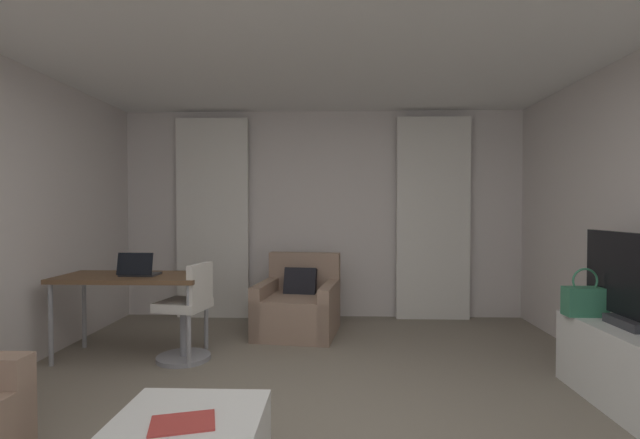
# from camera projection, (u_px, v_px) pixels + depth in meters

# --- Properties ---
(ground_plane) EXTENTS (12.00, 12.00, 0.00)m
(ground_plane) POSITION_uv_depth(u_px,v_px,m) (308.00, 432.00, 2.78)
(ground_plane) COLOR gray
(wall_window) EXTENTS (5.12, 0.06, 2.60)m
(wall_window) POSITION_uv_depth(u_px,v_px,m) (322.00, 214.00, 5.77)
(wall_window) COLOR silver
(wall_window) RESTS_ON ground
(curtain_left_panel) EXTENTS (0.90, 0.06, 2.50)m
(curtain_left_panel) POSITION_uv_depth(u_px,v_px,m) (213.00, 218.00, 5.69)
(curtain_left_panel) COLOR silver
(curtain_left_panel) RESTS_ON ground
(curtain_right_panel) EXTENTS (0.90, 0.06, 2.50)m
(curtain_right_panel) POSITION_uv_depth(u_px,v_px,m) (433.00, 218.00, 5.60)
(curtain_right_panel) COLOR silver
(curtain_right_panel) RESTS_ON ground
(armchair) EXTENTS (0.94, 0.98, 0.86)m
(armchair) POSITION_uv_depth(u_px,v_px,m) (298.00, 307.00, 4.99)
(armchair) COLOR #997A66
(armchair) RESTS_ON ground
(desk) EXTENTS (1.31, 0.63, 0.76)m
(desk) POSITION_uv_depth(u_px,v_px,m) (133.00, 282.00, 4.18)
(desk) COLOR brown
(desk) RESTS_ON ground
(desk_chair) EXTENTS (0.48, 0.48, 0.88)m
(desk_chair) POSITION_uv_depth(u_px,v_px,m) (187.00, 317.00, 4.09)
(desk_chair) COLOR gray
(desk_chair) RESTS_ON ground
(laptop) EXTENTS (0.32, 0.25, 0.22)m
(laptop) POSITION_uv_depth(u_px,v_px,m) (139.00, 271.00, 4.13)
(laptop) COLOR #2D2D33
(laptop) RESTS_ON desk
(magazine_open) EXTENTS (0.32, 0.27, 0.01)m
(magazine_open) POSITION_uv_depth(u_px,v_px,m) (183.00, 423.00, 2.02)
(magazine_open) COLOR #B73833
(magazine_open) RESTS_ON coffee_table
(tv_console) EXTENTS (0.51, 1.14, 0.55)m
(tv_console) POSITION_uv_depth(u_px,v_px,m) (634.00, 368.00, 3.11)
(tv_console) COLOR white
(tv_console) RESTS_ON ground
(tv_flatscreen) EXTENTS (0.20, 1.07, 0.65)m
(tv_flatscreen) POSITION_uv_depth(u_px,v_px,m) (633.00, 283.00, 3.13)
(tv_flatscreen) COLOR #333338
(tv_flatscreen) RESTS_ON tv_console
(handbag_primary) EXTENTS (0.30, 0.14, 0.37)m
(handbag_primary) POSITION_uv_depth(u_px,v_px,m) (585.00, 300.00, 3.47)
(handbag_primary) COLOR #387F5B
(handbag_primary) RESTS_ON tv_console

